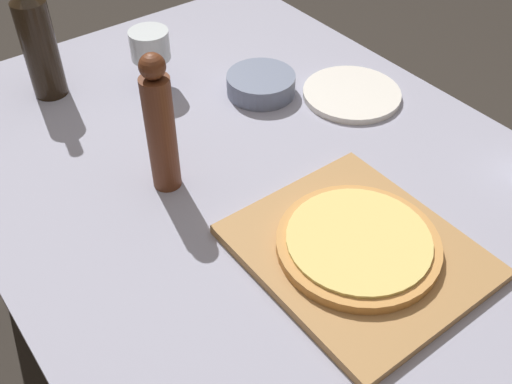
{
  "coord_description": "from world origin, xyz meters",
  "views": [
    {
      "loc": [
        -0.53,
        -0.72,
        1.49
      ],
      "look_at": [
        -0.08,
        -0.13,
        0.8
      ],
      "focal_mm": 42.0,
      "sensor_mm": 36.0,
      "label": 1
    }
  ],
  "objects_px": {
    "pizza": "(358,243)",
    "pepper_mill": "(160,127)",
    "small_bowl": "(261,84)",
    "wine_glass": "(150,47)",
    "wine_bottle": "(38,40)"
  },
  "relations": [
    {
      "from": "pizza",
      "to": "pepper_mill",
      "type": "distance_m",
      "value": 0.39
    },
    {
      "from": "pepper_mill",
      "to": "small_bowl",
      "type": "xyz_separation_m",
      "value": [
        0.32,
        0.14,
        -0.11
      ]
    },
    {
      "from": "pizza",
      "to": "wine_glass",
      "type": "bearing_deg",
      "value": 90.59
    },
    {
      "from": "wine_bottle",
      "to": "pizza",
      "type": "bearing_deg",
      "value": -74.74
    },
    {
      "from": "pepper_mill",
      "to": "wine_glass",
      "type": "distance_m",
      "value": 0.35
    },
    {
      "from": "pizza",
      "to": "small_bowl",
      "type": "bearing_deg",
      "value": 70.74
    },
    {
      "from": "pepper_mill",
      "to": "wine_glass",
      "type": "bearing_deg",
      "value": 64.1
    },
    {
      "from": "wine_glass",
      "to": "small_bowl",
      "type": "relative_size",
      "value": 0.88
    },
    {
      "from": "wine_bottle",
      "to": "small_bowl",
      "type": "height_order",
      "value": "wine_bottle"
    },
    {
      "from": "wine_bottle",
      "to": "wine_glass",
      "type": "height_order",
      "value": "wine_bottle"
    },
    {
      "from": "pizza",
      "to": "pepper_mill",
      "type": "xyz_separation_m",
      "value": [
        -0.16,
        0.34,
        0.1
      ]
    },
    {
      "from": "pizza",
      "to": "pepper_mill",
      "type": "bearing_deg",
      "value": 114.69
    },
    {
      "from": "pepper_mill",
      "to": "wine_glass",
      "type": "relative_size",
      "value": 2.03
    },
    {
      "from": "wine_bottle",
      "to": "pepper_mill",
      "type": "relative_size",
      "value": 1.16
    },
    {
      "from": "small_bowl",
      "to": "wine_bottle",
      "type": "bearing_deg",
      "value": 143.06
    }
  ]
}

